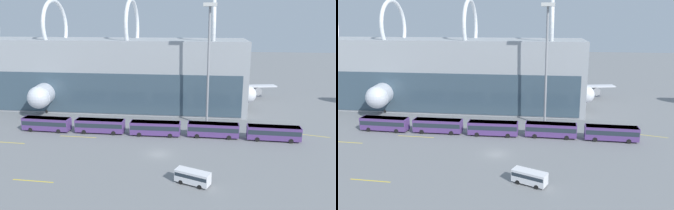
% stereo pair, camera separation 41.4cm
% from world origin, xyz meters
% --- Properties ---
extents(ground_plane, '(440.00, 440.00, 0.00)m').
position_xyz_m(ground_plane, '(0.00, 0.00, 0.00)').
color(ground_plane, slate).
extents(airliner_at_gate_near, '(40.48, 41.44, 16.29)m').
position_xyz_m(airliner_at_gate_near, '(-37.71, 37.83, 5.68)').
color(airliner_at_gate_near, silver).
rests_on(airliner_at_gate_near, ground_plane).
extents(airliner_at_gate_far, '(29.27, 33.33, 14.78)m').
position_xyz_m(airliner_at_gate_far, '(17.20, 47.61, 5.01)').
color(airliner_at_gate_far, silver).
rests_on(airliner_at_gate_far, ground_plane).
extents(shuttle_bus_0, '(11.21, 3.10, 3.18)m').
position_xyz_m(shuttle_bus_0, '(-28.00, 10.61, 1.87)').
color(shuttle_bus_0, '#56387A').
rests_on(shuttle_bus_0, ground_plane).
extents(shuttle_bus_1, '(11.13, 2.82, 3.18)m').
position_xyz_m(shuttle_bus_1, '(-15.18, 10.70, 1.87)').
color(shuttle_bus_1, '#56387A').
rests_on(shuttle_bus_1, ground_plane).
extents(shuttle_bus_2, '(11.16, 2.91, 3.18)m').
position_xyz_m(shuttle_bus_2, '(-2.36, 10.48, 1.87)').
color(shuttle_bus_2, '#56387A').
rests_on(shuttle_bus_2, ground_plane).
extents(shuttle_bus_3, '(11.19, 3.00, 3.18)m').
position_xyz_m(shuttle_bus_3, '(10.46, 10.89, 1.87)').
color(shuttle_bus_3, '#56387A').
rests_on(shuttle_bus_3, ground_plane).
extents(shuttle_bus_4, '(11.21, 3.08, 3.18)m').
position_xyz_m(shuttle_bus_4, '(23.28, 10.31, 1.87)').
color(shuttle_bus_4, '#56387A').
rests_on(shuttle_bus_4, ground_plane).
extents(service_van_foreground, '(5.89, 3.90, 2.25)m').
position_xyz_m(service_van_foreground, '(6.98, -11.24, 1.33)').
color(service_van_foreground, silver).
rests_on(service_van_foreground, ground_plane).
extents(floodlight_mast, '(3.06, 3.06, 28.87)m').
position_xyz_m(floodlight_mast, '(9.03, 18.92, 20.51)').
color(floodlight_mast, gray).
rests_on(floodlight_mast, ground_plane).
extents(lane_stripe_0, '(7.52, 0.58, 0.01)m').
position_xyz_m(lane_stripe_0, '(-32.59, 2.36, 0.00)').
color(lane_stripe_0, yellow).
rests_on(lane_stripe_0, ground_plane).
extents(lane_stripe_2, '(6.80, 1.97, 0.01)m').
position_xyz_m(lane_stripe_2, '(32.83, 14.51, 0.00)').
color(lane_stripe_2, yellow).
rests_on(lane_stripe_2, ground_plane).
extents(lane_stripe_3, '(7.03, 0.47, 0.01)m').
position_xyz_m(lane_stripe_3, '(-18.56, -13.22, 0.00)').
color(lane_stripe_3, yellow).
rests_on(lane_stripe_3, ground_plane).
extents(lane_stripe_4, '(6.54, 1.10, 0.01)m').
position_xyz_m(lane_stripe_4, '(23.58, 14.80, 0.00)').
color(lane_stripe_4, yellow).
rests_on(lane_stripe_4, ground_plane).
extents(lane_stripe_5, '(8.43, 0.47, 0.01)m').
position_xyz_m(lane_stripe_5, '(-19.30, 7.53, 0.00)').
color(lane_stripe_5, yellow).
rests_on(lane_stripe_5, ground_plane).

